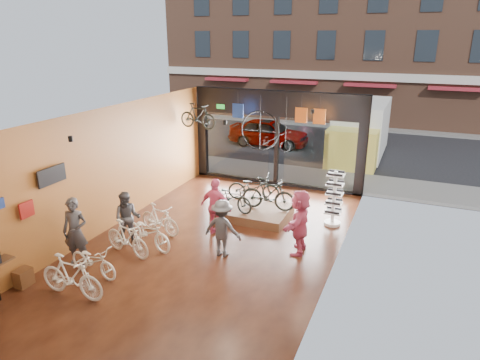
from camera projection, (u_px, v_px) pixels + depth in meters
The scene contains 34 objects.
ground_plane at pixel (211, 247), 12.41m from camera, with size 7.00×12.00×0.04m, color black.
ceiling at pixel (207, 115), 11.17m from camera, with size 7.00×12.00×0.04m, color black.
wall_left at pixel (106, 170), 13.08m from camera, with size 0.04×12.00×3.80m, color #B1712D.
wall_right at pixel (337, 203), 10.50m from camera, with size 0.04×12.00×3.80m, color beige.
wall_back at pixel (32, 305), 6.53m from camera, with size 7.00×0.04×3.80m, color beige.
storefront at pixel (277, 139), 17.03m from camera, with size 7.00×0.26×3.80m, color black, non-canonical shape.
exit_sign at pixel (221, 107), 17.43m from camera, with size 0.35×0.06×0.18m, color #198C26.
street_road at pixel (323, 138), 25.49m from camera, with size 30.00×18.00×0.02m, color black.
sidewalk_near at pixel (284, 174), 18.66m from camera, with size 30.00×2.40×0.12m, color slate.
sidewalk_far at pixel (336, 125), 28.96m from camera, with size 30.00×2.00×0.12m, color slate.
opposite_building at pixel (350, 17), 28.91m from camera, with size 26.00×5.00×14.00m, color brown.
street_car at pixel (269, 132), 23.52m from camera, with size 1.76×4.37×1.49m, color gray.
box_truck at pixel (359, 132), 20.64m from camera, with size 2.29×6.88×2.71m, color silver, non-canonical shape.
floor_bike_1 at pixel (71, 276), 9.87m from camera, with size 0.50×1.75×1.05m, color white.
floor_bike_2 at pixel (93, 261), 10.80m from camera, with size 0.54×1.56×0.82m, color white.
floor_bike_3 at pixel (127, 238), 11.80m from camera, with size 0.46×1.64×0.99m, color white.
floor_bike_4 at pixel (148, 232), 12.22m from camera, with size 0.63×1.82×0.95m, color white.
floor_bike_5 at pixel (160, 219), 13.09m from camera, with size 0.44×1.55×0.93m, color white.
display_platform at pixel (253, 212), 14.42m from camera, with size 2.40×1.80×0.30m, color #4B331C.
display_bike_left at pixel (231, 197), 14.09m from camera, with size 0.60×1.73×0.91m, color black.
display_bike_mid at pixel (268, 194), 14.09m from camera, with size 0.51×1.80×1.08m, color black.
display_bike_right at pixel (254, 187), 14.93m from camera, with size 0.63×1.81×0.95m, color black.
customer_0 at pixel (75, 231), 11.22m from camera, with size 0.67×0.44×1.85m, color #3F3F44.
customer_1 at pixel (128, 218), 12.35m from camera, with size 0.77×0.60×1.59m, color #3F3F44.
customer_2 at pixel (216, 207), 12.87m from camera, with size 1.06×0.44×1.80m, color #CC4C72.
customer_3 at pixel (222, 228), 11.66m from camera, with size 1.05×0.61×1.63m, color #3F3F44.
customer_5 at pixel (300, 222), 11.80m from camera, with size 1.72×0.55×1.85m, color #CC4C72.
sunglasses_rack at pixel (334, 198), 13.55m from camera, with size 0.53×0.44×1.81m, color white, non-canonical shape.
wall_merch at pixel (16, 235), 10.17m from camera, with size 0.40×2.40×2.60m, color navy, non-canonical shape.
penny_farthing at pixel (268, 133), 15.27m from camera, with size 1.82×0.06×1.46m, color black, non-canonical shape.
hung_bike at pixel (198, 116), 16.07m from camera, with size 0.45×1.58×0.95m, color black.
jersey_left at pixel (238, 111), 16.45m from camera, with size 0.45×0.03×0.55m, color #1E3F99.
jersey_mid at pixel (301, 115), 15.53m from camera, with size 0.45×0.03×0.55m, color #CC5919.
jersey_right at pixel (319, 117), 15.29m from camera, with size 0.45×0.03×0.55m, color #CC5919.
Camera 1 is at (5.10, -9.92, 5.81)m, focal length 32.00 mm.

